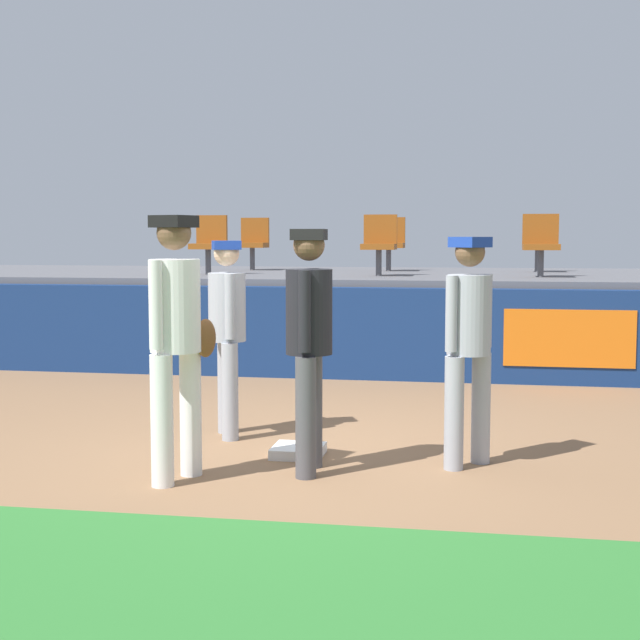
{
  "coord_description": "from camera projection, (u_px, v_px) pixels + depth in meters",
  "views": [
    {
      "loc": [
        1.47,
        -6.91,
        1.75
      ],
      "look_at": [
        0.06,
        1.07,
        1.0
      ],
      "focal_mm": 51.02,
      "sensor_mm": 36.0,
      "label": 1
    }
  ],
  "objects": [
    {
      "name": "seat_front_center",
      "position": [
        379.0,
        241.0,
        12.42
      ],
      "size": [
        0.46,
        0.44,
        0.84
      ],
      "color": "#4C4C51",
      "rests_on": "bleacher_platform"
    },
    {
      "name": "player_runner_visitor",
      "position": [
        227.0,
        324.0,
        7.87
      ],
      "size": [
        0.43,
        0.45,
        1.71
      ],
      "rotation": [
        0.0,
        0.0,
        -1.17
      ],
      "color": "#9EA3AD",
      "rests_on": "ground_plane"
    },
    {
      "name": "bleacher_platform",
      "position": [
        380.0,
        313.0,
        13.65
      ],
      "size": [
        18.0,
        4.8,
        1.21
      ],
      "primitive_type": "cube",
      "color": "#59595E",
      "rests_on": "ground_plane"
    },
    {
      "name": "player_coach_visitor",
      "position": [
        469.0,
        334.0,
        6.84
      ],
      "size": [
        0.47,
        0.47,
        1.74
      ],
      "rotation": [
        0.0,
        0.0,
        -2.26
      ],
      "color": "#9EA3AD",
      "rests_on": "ground_plane"
    },
    {
      "name": "grass_foreground_strip",
      "position": [
        155.0,
        611.0,
        4.24
      ],
      "size": [
        18.0,
        2.8,
        0.01
      ],
      "primitive_type": "cube",
      "color": "#2D722D",
      "rests_on": "ground_plane"
    },
    {
      "name": "player_fielder_home",
      "position": [
        177.0,
        329.0,
        6.43
      ],
      "size": [
        0.48,
        0.54,
        1.89
      ],
      "rotation": [
        0.0,
        0.0,
        -1.88
      ],
      "color": "white",
      "rests_on": "ground_plane"
    },
    {
      "name": "first_base",
      "position": [
        298.0,
        451.0,
        7.25
      ],
      "size": [
        0.4,
        0.4,
        0.08
      ],
      "primitive_type": "cube",
      "color": "white",
      "rests_on": "ground_plane"
    },
    {
      "name": "seat_front_left",
      "position": [
        209.0,
        241.0,
        12.84
      ],
      "size": [
        0.45,
        0.44,
        0.84
      ],
      "color": "#4C4C51",
      "rests_on": "bleacher_platform"
    },
    {
      "name": "ground_plane",
      "position": [
        289.0,
        458.0,
        7.19
      ],
      "size": [
        60.0,
        60.0,
        0.0
      ],
      "primitive_type": "plane",
      "color": "#846042"
    },
    {
      "name": "seat_back_right",
      "position": [
        538.0,
        241.0,
        13.8
      ],
      "size": [
        0.45,
        0.44,
        0.84
      ],
      "color": "#4C4C51",
      "rests_on": "bleacher_platform"
    },
    {
      "name": "player_umpire",
      "position": [
        309.0,
        333.0,
        6.66
      ],
      "size": [
        0.35,
        0.5,
        1.8
      ],
      "rotation": [
        0.0,
        0.0,
        -1.54
      ],
      "color": "#4C4C51",
      "rests_on": "ground_plane"
    },
    {
      "name": "seat_front_right",
      "position": [
        541.0,
        241.0,
        12.05
      ],
      "size": [
        0.47,
        0.44,
        0.84
      ],
      "color": "#4C4C51",
      "rests_on": "bleacher_platform"
    },
    {
      "name": "seat_back_left",
      "position": [
        253.0,
        241.0,
        14.58
      ],
      "size": [
        0.46,
        0.44,
        0.84
      ],
      "color": "#4C4C51",
      "rests_on": "bleacher_platform"
    },
    {
      "name": "field_wall",
      "position": [
        359.0,
        333.0,
        11.13
      ],
      "size": [
        18.0,
        0.26,
        1.12
      ],
      "color": "navy",
      "rests_on": "ground_plane"
    },
    {
      "name": "seat_back_center",
      "position": [
        389.0,
        241.0,
        14.2
      ],
      "size": [
        0.48,
        0.44,
        0.84
      ],
      "color": "#4C4C51",
      "rests_on": "bleacher_platform"
    }
  ]
}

